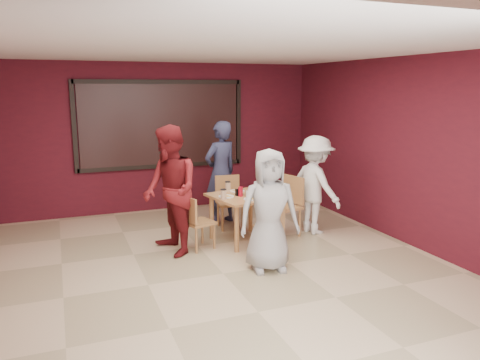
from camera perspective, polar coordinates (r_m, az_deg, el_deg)
name	(u,v)px	position (r m, az deg, el deg)	size (l,w,h in m)	color
floor	(223,274)	(6.10, -2.07, -11.33)	(7.00, 7.00, 0.00)	#CBB38D
window_blinds	(162,125)	(8.99, -9.53, 6.68)	(3.00, 0.02, 1.50)	black
dining_table	(244,201)	(7.15, 0.50, -2.54)	(1.08, 1.08, 0.88)	tan
chair_front	(269,227)	(6.49, 3.61, -5.71)	(0.47, 0.47, 0.80)	#A77341
chair_back	(229,198)	(7.92, -1.36, -2.26)	(0.47, 0.47, 0.87)	#A77341
chair_left	(195,220)	(6.85, -5.48, -4.82)	(0.48, 0.48, 0.80)	#A77341
chair_right	(287,202)	(7.49, 5.77, -2.73)	(0.57, 0.57, 0.95)	#A77341
diner_front	(269,210)	(6.00, 3.56, -3.73)	(0.78, 0.51, 1.59)	#A8A8A8
diner_back	(221,172)	(8.10, -2.37, 0.92)	(0.65, 0.43, 1.78)	#2A2D4A
diner_left	(170,191)	(6.61, -8.49, -1.30)	(0.89, 0.70, 1.84)	maroon
diner_right	(315,185)	(7.63, 9.17, -0.60)	(1.03, 0.59, 1.59)	white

